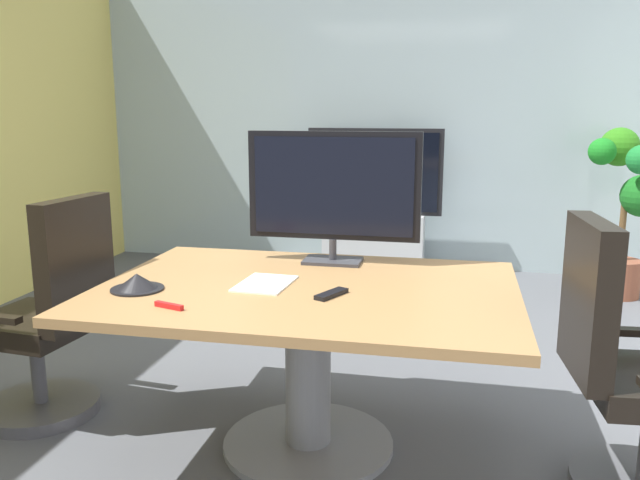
{
  "coord_description": "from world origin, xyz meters",
  "views": [
    {
      "loc": [
        0.68,
        -2.71,
        1.5
      ],
      "look_at": [
        0.06,
        0.13,
        0.9
      ],
      "focal_mm": 36.33,
      "sensor_mm": 36.0,
      "label": 1
    }
  ],
  "objects_px": {
    "conference_table": "(308,329)",
    "remote_control": "(331,294)",
    "conference_phone": "(137,283)",
    "office_chair_left": "(50,327)",
    "tv_monitor": "(333,190)",
    "potted_plant": "(626,201)",
    "office_chair_right": "(629,385)",
    "wall_display_unit": "(374,225)"
  },
  "relations": [
    {
      "from": "conference_table",
      "to": "office_chair_right",
      "type": "distance_m",
      "value": 1.29
    },
    {
      "from": "wall_display_unit",
      "to": "potted_plant",
      "type": "height_order",
      "value": "potted_plant"
    },
    {
      "from": "wall_display_unit",
      "to": "conference_phone",
      "type": "distance_m",
      "value": 3.43
    },
    {
      "from": "conference_phone",
      "to": "office_chair_left",
      "type": "bearing_deg",
      "value": 158.41
    },
    {
      "from": "conference_table",
      "to": "remote_control",
      "type": "xyz_separation_m",
      "value": [
        0.13,
        -0.13,
        0.2
      ]
    },
    {
      "from": "potted_plant",
      "to": "remote_control",
      "type": "bearing_deg",
      "value": -120.86
    },
    {
      "from": "potted_plant",
      "to": "remote_control",
      "type": "height_order",
      "value": "potted_plant"
    },
    {
      "from": "office_chair_left",
      "to": "potted_plant",
      "type": "relative_size",
      "value": 0.82
    },
    {
      "from": "tv_monitor",
      "to": "potted_plant",
      "type": "height_order",
      "value": "tv_monitor"
    },
    {
      "from": "office_chair_left",
      "to": "remote_control",
      "type": "distance_m",
      "value": 1.45
    },
    {
      "from": "wall_display_unit",
      "to": "conference_phone",
      "type": "xyz_separation_m",
      "value": [
        -0.56,
        -3.37,
        0.34
      ]
    },
    {
      "from": "office_chair_right",
      "to": "potted_plant",
      "type": "bearing_deg",
      "value": -17.02
    },
    {
      "from": "conference_phone",
      "to": "office_chair_right",
      "type": "bearing_deg",
      "value": 3.39
    },
    {
      "from": "office_chair_right",
      "to": "conference_phone",
      "type": "height_order",
      "value": "office_chair_right"
    },
    {
      "from": "conference_table",
      "to": "tv_monitor",
      "type": "distance_m",
      "value": 0.71
    },
    {
      "from": "office_chair_left",
      "to": "remote_control",
      "type": "relative_size",
      "value": 6.41
    },
    {
      "from": "conference_table",
      "to": "remote_control",
      "type": "distance_m",
      "value": 0.27
    },
    {
      "from": "office_chair_right",
      "to": "wall_display_unit",
      "type": "distance_m",
      "value": 3.54
    },
    {
      "from": "conference_table",
      "to": "conference_phone",
      "type": "distance_m",
      "value": 0.75
    },
    {
      "from": "conference_table",
      "to": "tv_monitor",
      "type": "relative_size",
      "value": 2.1
    },
    {
      "from": "tv_monitor",
      "to": "office_chair_left",
      "type": "bearing_deg",
      "value": -162.1
    },
    {
      "from": "potted_plant",
      "to": "remote_control",
      "type": "relative_size",
      "value": 7.84
    },
    {
      "from": "tv_monitor",
      "to": "potted_plant",
      "type": "bearing_deg",
      "value": 51.89
    },
    {
      "from": "wall_display_unit",
      "to": "potted_plant",
      "type": "distance_m",
      "value": 2.08
    },
    {
      "from": "office_chair_left",
      "to": "remote_control",
      "type": "xyz_separation_m",
      "value": [
        1.41,
        -0.16,
        0.3
      ]
    },
    {
      "from": "conference_table",
      "to": "tv_monitor",
      "type": "height_order",
      "value": "tv_monitor"
    },
    {
      "from": "conference_phone",
      "to": "conference_table",
      "type": "bearing_deg",
      "value": 16.83
    },
    {
      "from": "office_chair_right",
      "to": "conference_phone",
      "type": "distance_m",
      "value": 1.99
    },
    {
      "from": "office_chair_right",
      "to": "wall_display_unit",
      "type": "height_order",
      "value": "wall_display_unit"
    },
    {
      "from": "remote_control",
      "to": "office_chair_right",
      "type": "bearing_deg",
      "value": 27.07
    },
    {
      "from": "office_chair_right",
      "to": "remote_control",
      "type": "relative_size",
      "value": 6.41
    },
    {
      "from": "tv_monitor",
      "to": "potted_plant",
      "type": "distance_m",
      "value": 3.07
    },
    {
      "from": "office_chair_right",
      "to": "office_chair_left",
      "type": "bearing_deg",
      "value": 82.36
    },
    {
      "from": "office_chair_left",
      "to": "wall_display_unit",
      "type": "xyz_separation_m",
      "value": [
        1.16,
        3.13,
        -0.01
      ]
    },
    {
      "from": "office_chair_left",
      "to": "wall_display_unit",
      "type": "relative_size",
      "value": 0.83
    },
    {
      "from": "remote_control",
      "to": "office_chair_left",
      "type": "bearing_deg",
      "value": -161.01
    },
    {
      "from": "tv_monitor",
      "to": "conference_phone",
      "type": "distance_m",
      "value": 1.02
    },
    {
      "from": "remote_control",
      "to": "conference_phone",
      "type": "bearing_deg",
      "value": -149.03
    },
    {
      "from": "tv_monitor",
      "to": "remote_control",
      "type": "relative_size",
      "value": 4.94
    },
    {
      "from": "wall_display_unit",
      "to": "potted_plant",
      "type": "bearing_deg",
      "value": -8.66
    },
    {
      "from": "wall_display_unit",
      "to": "office_chair_left",
      "type": "bearing_deg",
      "value": -110.25
    },
    {
      "from": "office_chair_left",
      "to": "office_chair_right",
      "type": "relative_size",
      "value": 1.0
    }
  ]
}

